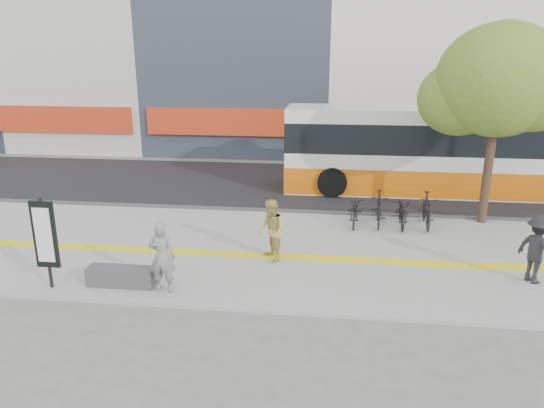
# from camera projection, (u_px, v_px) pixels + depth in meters

# --- Properties ---
(ground) EXTENTS (120.00, 120.00, 0.00)m
(ground) POSITION_uv_depth(u_px,v_px,m) (239.00, 273.00, 12.56)
(ground) COLOR #5E5E5A
(ground) RESTS_ON ground
(sidewalk) EXTENTS (40.00, 7.00, 0.08)m
(sidewalk) POSITION_uv_depth(u_px,v_px,m) (249.00, 249.00, 13.98)
(sidewalk) COLOR slate
(sidewalk) RESTS_ON ground
(tactile_strip) EXTENTS (40.00, 0.45, 0.01)m
(tactile_strip) POSITION_uv_depth(u_px,v_px,m) (246.00, 254.00, 13.49)
(tactile_strip) COLOR yellow
(tactile_strip) RESTS_ON sidewalk
(street) EXTENTS (40.00, 8.00, 0.06)m
(street) POSITION_uv_depth(u_px,v_px,m) (278.00, 184.00, 21.10)
(street) COLOR black
(street) RESTS_ON ground
(curb) EXTENTS (40.00, 0.25, 0.14)m
(curb) POSITION_uv_depth(u_px,v_px,m) (265.00, 211.00, 17.29)
(curb) COLOR #363639
(curb) RESTS_ON ground
(bench) EXTENTS (1.60, 0.45, 0.45)m
(bench) POSITION_uv_depth(u_px,v_px,m) (121.00, 276.00, 11.64)
(bench) COLOR #363639
(bench) RESTS_ON sidewalk
(signboard) EXTENTS (0.55, 0.10, 2.20)m
(signboard) POSITION_uv_depth(u_px,v_px,m) (45.00, 236.00, 11.23)
(signboard) COLOR black
(signboard) RESTS_ON sidewalk
(street_tree) EXTENTS (4.40, 3.80, 6.31)m
(street_tree) POSITION_uv_depth(u_px,v_px,m) (497.00, 83.00, 15.00)
(street_tree) COLOR #332217
(street_tree) RESTS_ON sidewalk
(bus) EXTENTS (12.46, 2.95, 3.32)m
(bus) POSITION_uv_depth(u_px,v_px,m) (444.00, 153.00, 19.39)
(bus) COLOR silver
(bus) RESTS_ON street
(bicycle_row) EXTENTS (2.93, 1.89, 1.08)m
(bicycle_row) POSITION_uv_depth(u_px,v_px,m) (390.00, 210.00, 15.71)
(bicycle_row) COLOR black
(bicycle_row) RESTS_ON sidewalk
(seated_woman) EXTENTS (0.62, 0.42, 1.69)m
(seated_woman) POSITION_uv_depth(u_px,v_px,m) (162.00, 257.00, 11.18)
(seated_woman) COLOR black
(seated_woman) RESTS_ON sidewalk
(pedestrian_tan) EXTENTS (0.94, 1.01, 1.66)m
(pedestrian_tan) POSITION_uv_depth(u_px,v_px,m) (271.00, 231.00, 12.90)
(pedestrian_tan) COLOR tan
(pedestrian_tan) RESTS_ON sidewalk
(pedestrian_dark) EXTENTS (1.07, 1.25, 1.68)m
(pedestrian_dark) POSITION_uv_depth(u_px,v_px,m) (538.00, 249.00, 11.65)
(pedestrian_dark) COLOR black
(pedestrian_dark) RESTS_ON sidewalk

